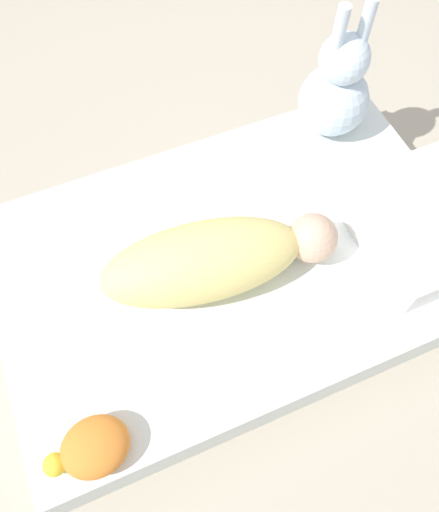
{
  "coord_description": "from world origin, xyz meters",
  "views": [
    {
      "loc": [
        0.27,
        0.55,
        1.26
      ],
      "look_at": [
        0.05,
        0.01,
        0.2
      ],
      "focal_mm": 35.0,
      "sensor_mm": 36.0,
      "label": 1
    }
  ],
  "objects_px": {
    "turtle_plush": "(92,448)",
    "swaddled_baby": "(214,259)",
    "pillow": "(423,223)",
    "bunny_plush": "(336,90)"
  },
  "relations": [
    {
      "from": "turtle_plush",
      "to": "swaddled_baby",
      "type": "bearing_deg",
      "value": -143.65
    },
    {
      "from": "swaddled_baby",
      "to": "pillow",
      "type": "bearing_deg",
      "value": -1.51
    },
    {
      "from": "swaddled_baby",
      "to": "turtle_plush",
      "type": "bearing_deg",
      "value": -135.45
    },
    {
      "from": "swaddled_baby",
      "to": "pillow",
      "type": "distance_m",
      "value": 0.54
    },
    {
      "from": "bunny_plush",
      "to": "turtle_plush",
      "type": "height_order",
      "value": "bunny_plush"
    },
    {
      "from": "swaddled_baby",
      "to": "pillow",
      "type": "xyz_separation_m",
      "value": [
        -0.53,
        0.09,
        -0.03
      ]
    },
    {
      "from": "bunny_plush",
      "to": "turtle_plush",
      "type": "bearing_deg",
      "value": 34.73
    },
    {
      "from": "bunny_plush",
      "to": "pillow",
      "type": "bearing_deg",
      "value": 95.0
    },
    {
      "from": "swaddled_baby",
      "to": "bunny_plush",
      "type": "height_order",
      "value": "bunny_plush"
    },
    {
      "from": "pillow",
      "to": "turtle_plush",
      "type": "bearing_deg",
      "value": 11.82
    }
  ]
}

